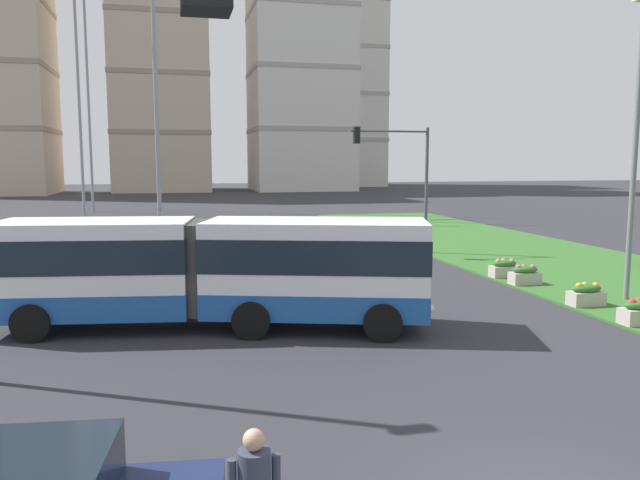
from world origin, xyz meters
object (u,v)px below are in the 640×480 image
object	(u,v)px
streetlight_median	(636,139)
apartment_tower_eastcentre	(340,77)
flower_planter_3	(586,294)
articulated_bus	(213,269)
traffic_light_far_right	(403,168)
flower_planter_2	(640,312)
flower_planter_5	(504,268)
flower_planter_4	(525,275)
apartment_tower_westcentre	(159,53)
apartment_tower_centre	(300,45)

from	to	relation	value
streetlight_median	apartment_tower_eastcentre	xyz separation A→B (m)	(17.65, 101.84, 15.72)
flower_planter_3	articulated_bus	bearing A→B (deg)	178.49
traffic_light_far_right	apartment_tower_eastcentre	size ratio (longest dim) A/B	0.15
articulated_bus	apartment_tower_eastcentre	distance (m)	108.45
flower_planter_2	flower_planter_5	size ratio (longest dim) A/B	1.00
flower_planter_4	streetlight_median	xyz separation A→B (m)	(1.90, -3.01, 4.90)
flower_planter_3	traffic_light_far_right	distance (m)	12.67
flower_planter_5	apartment_tower_eastcentre	size ratio (longest dim) A/B	0.03
flower_planter_4	apartment_tower_westcentre	size ratio (longest dim) A/B	0.03
flower_planter_2	apartment_tower_centre	size ratio (longest dim) A/B	0.02
streetlight_median	flower_planter_2	bearing A→B (deg)	-123.75
articulated_bus	flower_planter_4	bearing A→B (deg)	15.50
articulated_bus	apartment_tower_centre	xyz separation A→B (m)	(19.61, 84.12, 21.80)
flower_planter_2	flower_planter_4	bearing A→B (deg)	90.00
flower_planter_3	traffic_light_far_right	xyz separation A→B (m)	(-1.67, 11.95, 3.87)
articulated_bus	flower_planter_2	world-z (taller)	articulated_bus
flower_planter_2	streetlight_median	world-z (taller)	streetlight_median
traffic_light_far_right	apartment_tower_eastcentre	bearing A→B (deg)	76.79
flower_planter_2	flower_planter_4	size ratio (longest dim) A/B	1.00
flower_planter_2	apartment_tower_westcentre	xyz separation A→B (m)	(-14.19, 89.90, 21.32)
flower_planter_4	streetlight_median	size ratio (longest dim) A/B	0.11
flower_planter_5	flower_planter_4	bearing A→B (deg)	-90.00
flower_planter_3	apartment_tower_eastcentre	world-z (taller)	apartment_tower_eastcentre
apartment_tower_westcentre	apartment_tower_centre	distance (m)	22.49
flower_planter_2	apartment_tower_westcentre	size ratio (longest dim) A/B	0.03
apartment_tower_westcentre	articulated_bus	bearing A→B (deg)	-88.30
streetlight_median	apartment_tower_centre	size ratio (longest dim) A/B	0.21
flower_planter_2	traffic_light_far_right	bearing A→B (deg)	96.68
apartment_tower_westcentre	flower_planter_2	bearing A→B (deg)	-81.03
flower_planter_3	flower_planter_4	distance (m)	3.52
traffic_light_far_right	flower_planter_4	bearing A→B (deg)	-78.78
flower_planter_5	apartment_tower_centre	world-z (taller)	apartment_tower_centre
traffic_light_far_right	apartment_tower_centre	distance (m)	75.59
articulated_bus	apartment_tower_westcentre	world-z (taller)	apartment_tower_westcentre
traffic_light_far_right	apartment_tower_centre	bearing A→B (deg)	82.39
flower_planter_5	apartment_tower_westcentre	xyz separation A→B (m)	(-14.19, 82.59, 21.32)
streetlight_median	apartment_tower_eastcentre	size ratio (longest dim) A/B	0.23
flower_planter_5	apartment_tower_westcentre	bearing A→B (deg)	99.75
articulated_bus	flower_planter_2	size ratio (longest dim) A/B	10.89
articulated_bus	flower_planter_5	distance (m)	12.57
traffic_light_far_right	flower_planter_2	bearing A→B (deg)	-83.32
flower_planter_2	streetlight_median	distance (m)	5.98
flower_planter_2	traffic_light_far_right	world-z (taller)	traffic_light_far_right
flower_planter_3	apartment_tower_westcentre	xyz separation A→B (m)	(-14.19, 87.58, 21.32)
articulated_bus	flower_planter_5	world-z (taller)	articulated_bus
streetlight_median	apartment_tower_centre	xyz separation A→B (m)	(6.11, 83.91, 18.12)
articulated_bus	traffic_light_far_right	bearing A→B (deg)	49.55
streetlight_median	apartment_tower_eastcentre	world-z (taller)	apartment_tower_eastcentre
traffic_light_far_right	streetlight_median	world-z (taller)	streetlight_median
articulated_bus	streetlight_median	bearing A→B (deg)	0.89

